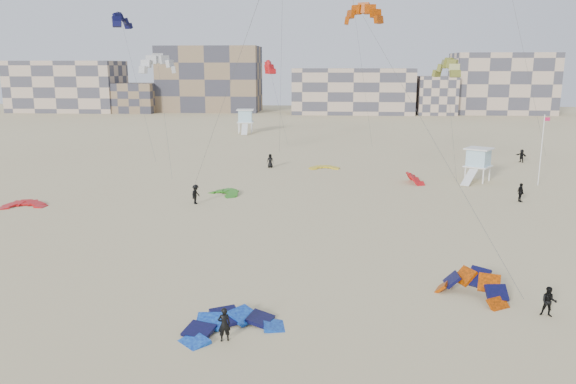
# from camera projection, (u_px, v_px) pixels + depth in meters

# --- Properties ---
(ground) EXTENTS (320.00, 320.00, 0.00)m
(ground) POSITION_uv_depth(u_px,v_px,m) (233.00, 325.00, 27.80)
(ground) COLOR #CFC08B
(ground) RESTS_ON ground
(kite_ground_blue) EXTENTS (6.43, 6.53, 2.02)m
(kite_ground_blue) POSITION_uv_depth(u_px,v_px,m) (232.00, 330.00, 27.30)
(kite_ground_blue) COLOR blue
(kite_ground_blue) RESTS_ON ground
(kite_ground_orange) EXTENTS (5.61, 5.62, 3.95)m
(kite_ground_orange) POSITION_uv_depth(u_px,v_px,m) (471.00, 297.00, 31.22)
(kite_ground_orange) COLOR #F44F01
(kite_ground_orange) RESTS_ON ground
(kite_ground_red) EXTENTS (4.51, 4.68, 1.26)m
(kite_ground_red) POSITION_uv_depth(u_px,v_px,m) (24.00, 207.00, 51.30)
(kite_ground_red) COLOR red
(kite_ground_red) RESTS_ON ground
(kite_ground_green) EXTENTS (4.80, 4.81, 1.52)m
(kite_ground_green) POSITION_uv_depth(u_px,v_px,m) (225.00, 194.00, 56.18)
(kite_ground_green) COLOR #33821B
(kite_ground_green) RESTS_ON ground
(kite_ground_red_far) EXTENTS (3.57, 3.47, 3.24)m
(kite_ground_red_far) POSITION_uv_depth(u_px,v_px,m) (415.00, 183.00, 61.69)
(kite_ground_red_far) COLOR red
(kite_ground_red_far) RESTS_ON ground
(kite_ground_yellow) EXTENTS (3.70, 3.87, 0.59)m
(kite_ground_yellow) POSITION_uv_depth(u_px,v_px,m) (324.00, 169.00, 70.41)
(kite_ground_yellow) COLOR yellow
(kite_ground_yellow) RESTS_ON ground
(kitesurfer_main) EXTENTS (0.71, 0.59, 1.65)m
(kitesurfer_main) POSITION_uv_depth(u_px,v_px,m) (224.00, 324.00, 26.05)
(kitesurfer_main) COLOR black
(kitesurfer_main) RESTS_ON ground
(kitesurfer_b) EXTENTS (0.92, 0.81, 1.59)m
(kitesurfer_b) POSITION_uv_depth(u_px,v_px,m) (549.00, 302.00, 28.63)
(kitesurfer_b) COLOR black
(kitesurfer_b) RESTS_ON ground
(kitesurfer_c) EXTENTS (0.98, 1.32, 1.83)m
(kitesurfer_c) POSITION_uv_depth(u_px,v_px,m) (196.00, 194.00, 52.14)
(kitesurfer_c) COLOR black
(kitesurfer_c) RESTS_ON ground
(kitesurfer_d) EXTENTS (0.59, 1.12, 1.81)m
(kitesurfer_d) POSITION_uv_depth(u_px,v_px,m) (521.00, 193.00, 52.88)
(kitesurfer_d) COLOR black
(kitesurfer_d) RESTS_ON ground
(kitesurfer_e) EXTENTS (0.89, 0.61, 1.75)m
(kitesurfer_e) POSITION_uv_depth(u_px,v_px,m) (270.00, 161.00, 70.80)
(kitesurfer_e) COLOR black
(kitesurfer_e) RESTS_ON ground
(kitesurfer_f) EXTENTS (1.34, 1.64, 1.75)m
(kitesurfer_f) POSITION_uv_depth(u_px,v_px,m) (522.00, 156.00, 74.76)
(kitesurfer_f) COLOR black
(kitesurfer_f) RESTS_ON ground
(kite_fly_orange) EXTENTS (9.44, 31.52, 17.51)m
(kite_fly_orange) POSITION_uv_depth(u_px,v_px,m) (363.00, 16.00, 53.85)
(kite_fly_orange) COLOR #F44F01
(kite_fly_orange) RESTS_ON ground
(kite_fly_grey) EXTENTS (5.78, 9.59, 12.93)m
(kite_fly_grey) POSITION_uv_depth(u_px,v_px,m) (158.00, 66.00, 63.30)
(kite_fly_grey) COLOR silver
(kite_fly_grey) RESTS_ON ground
(kite_fly_olive) EXTENTS (4.57, 4.55, 12.46)m
(kite_fly_olive) POSITION_uv_depth(u_px,v_px,m) (447.00, 70.00, 55.00)
(kite_fly_olive) COLOR olive
(kite_fly_olive) RESTS_ON ground
(kite_fly_navy) EXTENTS (7.94, 8.99, 18.68)m
(kite_fly_navy) POSITION_uv_depth(u_px,v_px,m) (122.00, 22.00, 72.94)
(kite_fly_navy) COLOR #0D0A38
(kite_fly_navy) RESTS_ON ground
(kite_fly_red) EXTENTS (5.14, 4.60, 12.60)m
(kite_fly_red) POSITION_uv_depth(u_px,v_px,m) (270.00, 69.00, 84.35)
(kite_fly_red) COLOR red
(kite_fly_red) RESTS_ON ground
(lifeguard_tower_near) EXTENTS (3.68, 5.64, 3.75)m
(lifeguard_tower_near) POSITION_uv_depth(u_px,v_px,m) (478.00, 165.00, 62.16)
(lifeguard_tower_near) COLOR white
(lifeguard_tower_near) RESTS_ON ground
(lifeguard_tower_far) EXTENTS (3.47, 6.31, 4.51)m
(lifeguard_tower_far) POSITION_uv_depth(u_px,v_px,m) (245.00, 121.00, 107.61)
(lifeguard_tower_far) COLOR white
(lifeguard_tower_far) RESTS_ON ground
(flagpole) EXTENTS (0.62, 0.09, 7.59)m
(flagpole) POSITION_uv_depth(u_px,v_px,m) (542.00, 149.00, 59.63)
(flagpole) COLOR white
(flagpole) RESTS_ON ground
(condo_west_a) EXTENTS (30.00, 15.00, 14.00)m
(condo_west_a) POSITION_uv_depth(u_px,v_px,m) (67.00, 86.00, 158.09)
(condo_west_a) COLOR tan
(condo_west_a) RESTS_ON ground
(condo_west_b) EXTENTS (28.00, 14.00, 18.00)m
(condo_west_b) POSITION_uv_depth(u_px,v_px,m) (210.00, 79.00, 158.47)
(condo_west_b) COLOR #7E674C
(condo_west_b) RESTS_ON ground
(condo_mid) EXTENTS (32.00, 16.00, 12.00)m
(condo_mid) POSITION_uv_depth(u_px,v_px,m) (352.00, 91.00, 152.16)
(condo_mid) COLOR tan
(condo_mid) RESTS_ON ground
(condo_east) EXTENTS (26.00, 14.00, 16.00)m
(condo_east) POSITION_uv_depth(u_px,v_px,m) (502.00, 84.00, 150.59)
(condo_east) COLOR tan
(condo_east) RESTS_ON ground
(condo_fill_left) EXTENTS (12.00, 10.00, 8.00)m
(condo_fill_left) POSITION_uv_depth(u_px,v_px,m) (135.00, 98.00, 155.27)
(condo_fill_left) COLOR #7E674C
(condo_fill_left) RESTS_ON ground
(condo_fill_right) EXTENTS (10.00, 10.00, 10.00)m
(condo_fill_right) POSITION_uv_depth(u_px,v_px,m) (436.00, 95.00, 148.74)
(condo_fill_right) COLOR tan
(condo_fill_right) RESTS_ON ground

